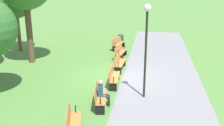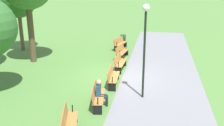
{
  "view_description": "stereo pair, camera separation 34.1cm",
  "coord_description": "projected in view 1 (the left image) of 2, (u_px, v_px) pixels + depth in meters",
  "views": [
    {
      "loc": [
        13.63,
        1.8,
        5.35
      ],
      "look_at": [
        0.0,
        -0.35,
        0.8
      ],
      "focal_mm": 41.76,
      "sensor_mm": 36.0,
      "label": 1
    },
    {
      "loc": [
        13.57,
        2.14,
        5.35
      ],
      "look_at": [
        0.0,
        -0.35,
        0.8
      ],
      "focal_mm": 41.76,
      "sensor_mm": 36.0,
      "label": 2
    }
  ],
  "objects": [
    {
      "name": "bench_3",
      "position": [
        113.0,
        76.0,
        13.47
      ],
      "size": [
        1.73,
        0.56,
        0.89
      ],
      "rotation": [
        0.0,
        0.0,
        0.05
      ],
      "color": "#B27538",
      "rests_on": "ground"
    },
    {
      "name": "ground_plane",
      "position": [
        118.0,
        77.0,
        14.73
      ],
      "size": [
        120.0,
        120.0,
        0.0
      ],
      "primitive_type": "plane",
      "color": "#54843D"
    },
    {
      "name": "tree_1",
      "position": [
        15.0,
        0.0,
        18.81
      ],
      "size": [
        2.69,
        2.69,
        5.17
      ],
      "color": "brown",
      "rests_on": "ground"
    },
    {
      "name": "bench_4",
      "position": [
        99.0,
        96.0,
        11.26
      ],
      "size": [
        1.76,
        0.73,
        0.89
      ],
      "rotation": [
        0.0,
        0.0,
        0.15
      ],
      "color": "#B27538",
      "rests_on": "ground"
    },
    {
      "name": "path_paving",
      "position": [
        161.0,
        79.0,
        14.37
      ],
      "size": [
        26.36,
        4.28,
        0.01
      ],
      "primitive_type": "cube",
      "color": "gray",
      "rests_on": "ground"
    },
    {
      "name": "person_seated",
      "position": [
        103.0,
        92.0,
        11.25
      ],
      "size": [
        0.38,
        0.56,
        1.2
      ],
      "rotation": [
        0.0,
        0.0,
        0.15
      ],
      "color": "navy",
      "rests_on": "ground"
    },
    {
      "name": "bench_1",
      "position": [
        120.0,
        52.0,
        17.99
      ],
      "size": [
        1.76,
        0.73,
        0.89
      ],
      "rotation": [
        0.0,
        0.0,
        -0.15
      ],
      "color": "#B27538",
      "rests_on": "ground"
    },
    {
      "name": "bench_5",
      "position": [
        72.0,
        123.0,
        9.13
      ],
      "size": [
        1.77,
        0.89,
        0.89
      ],
      "rotation": [
        0.0,
        0.0,
        0.25
      ],
      "color": "#B27538",
      "rests_on": "ground"
    },
    {
      "name": "bench_2",
      "position": [
        119.0,
        62.0,
        15.72
      ],
      "size": [
        1.73,
        0.56,
        0.89
      ],
      "rotation": [
        0.0,
        0.0,
        -0.05
      ],
      "color": "#B27538",
      "rests_on": "ground"
    },
    {
      "name": "lamp_post",
      "position": [
        146.0,
        35.0,
        11.33
      ],
      "size": [
        0.32,
        0.32,
        4.29
      ],
      "color": "black",
      "rests_on": "ground"
    },
    {
      "name": "bench_0",
      "position": [
        118.0,
        43.0,
        20.27
      ],
      "size": [
        1.77,
        0.89,
        0.89
      ],
      "rotation": [
        0.0,
        0.0,
        -0.25
      ],
      "color": "#B27538",
      "rests_on": "ground"
    },
    {
      "name": "trash_bin",
      "position": [
        121.0,
        39.0,
        21.98
      ],
      "size": [
        0.46,
        0.46,
        0.77
      ],
      "primitive_type": "cylinder",
      "color": "#2D512D",
      "rests_on": "ground"
    }
  ]
}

